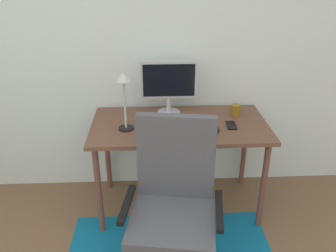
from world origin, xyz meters
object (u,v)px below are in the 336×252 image
computer_mouse (215,129)px  cell_phone (231,125)px  desk_lamp (124,90)px  desk (179,133)px  coffee_cup (235,110)px  keyboard (176,134)px  office_chair (173,215)px  monitor (169,83)px

computer_mouse → cell_phone: size_ratio=0.74×
cell_phone → desk_lamp: size_ratio=0.33×
desk → desk_lamp: (-0.40, -0.08, 0.38)m
cell_phone → coffee_cup: bearing=72.3°
keyboard → cell_phone: keyboard is taller
coffee_cup → office_chair: bearing=-123.9°
office_chair → computer_mouse: bearing=66.7°
desk → computer_mouse: size_ratio=12.79×
monitor → desk_lamp: (-0.33, -0.28, 0.05)m
keyboard → coffee_cup: 0.59m
desk → computer_mouse: bearing=-29.9°
computer_mouse → desk: bearing=150.1°
keyboard → coffee_cup: size_ratio=4.79×
monitor → computer_mouse: monitor is taller
desk → coffee_cup: 0.49m
keyboard → coffee_cup: (0.49, 0.32, 0.04)m
cell_phone → keyboard: bearing=-160.8°
computer_mouse → coffee_cup: bearing=52.8°
computer_mouse → desk_lamp: size_ratio=0.24×
monitor → coffee_cup: bearing=-8.0°
monitor → coffee_cup: 0.57m
monitor → desk: bearing=-70.5°
office_chair → coffee_cup: bearing=64.9°
cell_phone → desk_lamp: desk_lamp is taller
computer_mouse → desk_lamp: desk_lamp is taller
cell_phone → desk: bearing=173.5°
keyboard → office_chair: (-0.05, -0.49, -0.32)m
coffee_cup → desk_lamp: (-0.85, -0.21, 0.26)m
desk → keyboard: size_ratio=3.09×
monitor → coffee_cup: size_ratio=4.92×
desk → computer_mouse: computer_mouse is taller
computer_mouse → office_chair: 0.71m
monitor → office_chair: (-0.01, -0.88, -0.57)m
desk → monitor: 0.40m
computer_mouse → cell_phone: (0.14, 0.08, -0.01)m
desk → coffee_cup: (0.45, 0.13, 0.12)m
monitor → office_chair: 1.05m
desk → office_chair: bearing=-97.3°
keyboard → computer_mouse: 0.29m
cell_phone → desk_lamp: (-0.78, -0.02, 0.30)m
cell_phone → desk_lamp: bearing=-176.1°
desk → desk_lamp: size_ratio=3.10×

